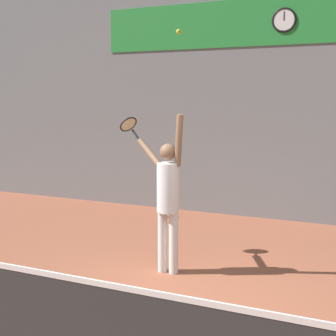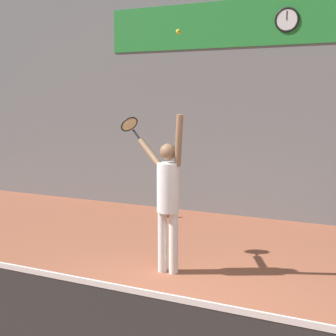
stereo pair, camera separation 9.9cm
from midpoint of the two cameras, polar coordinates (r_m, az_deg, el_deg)
ground_plane at (r=5.38m, az=0.50°, el=-18.44°), size 18.00×18.00×0.00m
back_wall at (r=9.62m, az=13.06°, el=8.59°), size 18.00×0.10×5.00m
sponsor_banner at (r=9.68m, az=13.27°, el=17.08°), size 7.23×0.02×0.92m
scoreboard_clock at (r=9.62m, az=14.59°, el=17.10°), size 0.47×0.04×0.47m
court_net at (r=4.14m, az=-7.24°, el=-19.43°), size 7.96×0.07×1.06m
tennis_player at (r=6.48m, az=0.39°, el=-3.19°), size 0.94×0.61×2.23m
tennis_racket at (r=7.21m, az=-4.25°, el=5.20°), size 0.43×0.35×0.37m
tennis_ball at (r=6.26m, az=1.75°, el=16.28°), size 0.07×0.07×0.07m
water_bottle at (r=9.72m, az=0.24°, el=-5.26°), size 0.08×0.08×0.30m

